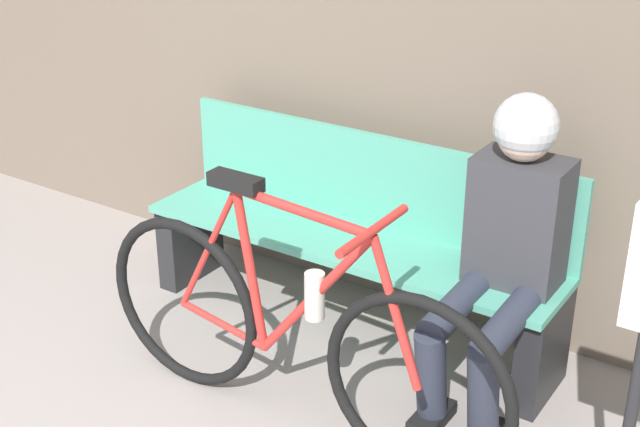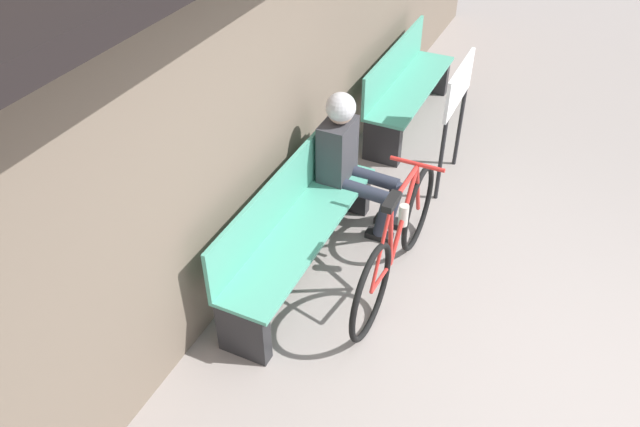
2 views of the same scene
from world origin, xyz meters
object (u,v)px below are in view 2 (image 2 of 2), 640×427
park_bench_near (295,229)px  signboard (457,97)px  person_seated (350,154)px  bicycle (397,243)px  park_bench_far (406,88)px

park_bench_near → signboard: (1.64, -0.70, 0.45)m
park_bench_near → person_seated: person_seated is taller
park_bench_near → bicycle: size_ratio=1.09×
signboard → park_bench_far: bearing=39.9°
park_bench_far → signboard: signboard is taller
park_bench_near → park_bench_far: 2.48m
person_seated → signboard: 1.11m
person_seated → park_bench_far: bearing=3.9°
signboard → bicycle: bearing=-179.3°
person_seated → signboard: size_ratio=1.03×
bicycle → park_bench_far: (2.30, 0.72, 0.01)m
person_seated → signboard: bearing=-32.1°
bicycle → signboard: (1.46, 0.02, 0.46)m
park_bench_far → signboard: bearing=-140.1°
park_bench_near → signboard: signboard is taller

